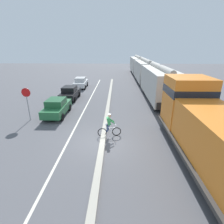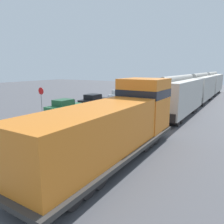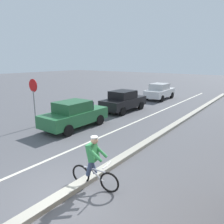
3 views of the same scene
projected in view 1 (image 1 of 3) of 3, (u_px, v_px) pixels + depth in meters
The scene contains 12 objects.
ground_plane at pixel (103, 141), 11.99m from camera, with size 120.00×120.00×0.00m, color #56565B.
median_curb at pixel (107, 111), 17.58m from camera, with size 0.36×36.00×0.16m, color #B2AD9E.
lane_stripe at pixel (84, 111), 17.67m from camera, with size 0.14×36.00×0.01m, color silver.
locomotive at pixel (210, 133), 9.30m from camera, with size 3.10×11.61×4.20m.
hopper_car_lead at pixel (159, 83), 20.59m from camera, with size 2.90×10.60×4.18m.
hopper_car_middle at pixel (145, 71), 31.45m from camera, with size 2.90×10.60×4.18m.
hopper_car_trailing at pixel (137, 65), 42.32m from camera, with size 2.90×10.60×4.18m.
parked_car_green at pixel (57, 107), 16.36m from camera, with size 1.85×4.21×1.62m.
parked_car_black at pixel (70, 93), 21.44m from camera, with size 1.88×4.23×1.62m.
parked_car_white at pixel (81, 82), 27.63m from camera, with size 1.91×4.24×1.62m.
cyclist at pixel (109, 126), 12.44m from camera, with size 1.70×0.53×1.71m.
stop_sign at pixel (27, 98), 14.83m from camera, with size 0.76×0.08×2.88m.
Camera 1 is at (0.92, -10.50, 6.09)m, focal length 28.00 mm.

